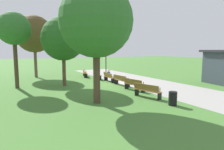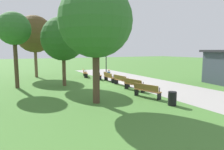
{
  "view_description": "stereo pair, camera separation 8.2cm",
  "coord_description": "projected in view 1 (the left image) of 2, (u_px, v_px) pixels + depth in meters",
  "views": [
    {
      "loc": [
        15.51,
        -8.73,
        3.03
      ],
      "look_at": [
        0.0,
        -0.38,
        0.8
      ],
      "focal_mm": 31.8,
      "sensor_mm": 36.0,
      "label": 1
    },
    {
      "loc": [
        15.55,
        -8.66,
        3.03
      ],
      "look_at": [
        0.0,
        -0.38,
        0.8
      ],
      "focal_mm": 31.8,
      "sensor_mm": 36.0,
      "label": 2
    }
  ],
  "objects": [
    {
      "name": "ground_plane",
      "position": [
        116.0,
        83.0,
        18.04
      ],
      "size": [
        120.0,
        120.0,
        0.0
      ],
      "primitive_type": "plane",
      "color": "#477A33"
    },
    {
      "name": "path_paving",
      "position": [
        140.0,
        81.0,
        19.32
      ],
      "size": [
        25.72,
        5.02,
        0.01
      ],
      "primitive_type": "cube",
      "color": "#A39E99",
      "rests_on": "ground"
    },
    {
      "name": "bench_0",
      "position": [
        85.0,
        73.0,
        22.5
      ],
      "size": [
        1.93,
        0.99,
        0.89
      ],
      "rotation": [
        0.0,
        0.0,
        -0.29
      ],
      "color": "#996633",
      "rests_on": "ground"
    },
    {
      "name": "bench_1",
      "position": [
        97.0,
        74.0,
        20.8
      ],
      "size": [
        1.93,
        0.79,
        0.89
      ],
      "rotation": [
        0.0,
        0.0,
        -0.17
      ],
      "color": "#996633",
      "rests_on": "ground"
    },
    {
      "name": "bench_2",
      "position": [
        109.0,
        77.0,
        18.93
      ],
      "size": [
        1.9,
        0.58,
        0.89
      ],
      "rotation": [
        0.0,
        0.0,
        -0.06
      ],
      "color": "#996633",
      "rests_on": "ground"
    },
    {
      "name": "bench_3",
      "position": [
        121.0,
        80.0,
        16.93
      ],
      "size": [
        1.9,
        0.58,
        0.89
      ],
      "rotation": [
        0.0,
        0.0,
        0.06
      ],
      "color": "#996633",
      "rests_on": "ground"
    },
    {
      "name": "bench_4",
      "position": [
        134.0,
        84.0,
        14.81
      ],
      "size": [
        1.93,
        0.79,
        0.89
      ],
      "rotation": [
        0.0,
        0.0,
        0.17
      ],
      "color": "#996633",
      "rests_on": "ground"
    },
    {
      "name": "bench_5",
      "position": [
        147.0,
        90.0,
        12.62
      ],
      "size": [
        1.93,
        0.99,
        0.89
      ],
      "rotation": [
        0.0,
        0.0,
        0.29
      ],
      "color": "#996633",
      "rests_on": "ground"
    },
    {
      "name": "person_seated",
      "position": [
        110.0,
        75.0,
        19.13
      ],
      "size": [
        0.34,
        0.53,
        1.2
      ],
      "rotation": [
        0.0,
        0.0,
        -0.06
      ],
      "color": "navy",
      "rests_on": "ground"
    },
    {
      "name": "tree_0",
      "position": [
        34.0,
        34.0,
        21.65
      ],
      "size": [
        4.03,
        4.03,
        6.78
      ],
      "color": "brown",
      "rests_on": "ground"
    },
    {
      "name": "tree_1",
      "position": [
        14.0,
        29.0,
        15.3
      ],
      "size": [
        2.55,
        2.55,
        5.95
      ],
      "color": "#4C3828",
      "rests_on": "ground"
    },
    {
      "name": "tree_3",
      "position": [
        96.0,
        21.0,
        10.84
      ],
      "size": [
        4.09,
        4.09,
        6.67
      ],
      "color": "#4C3828",
      "rests_on": "ground"
    },
    {
      "name": "tree_4",
      "position": [
        63.0,
        39.0,
        16.42
      ],
      "size": [
        3.63,
        3.63,
        5.77
      ],
      "color": "brown",
      "rests_on": "ground"
    },
    {
      "name": "lamp_post",
      "position": [
        106.0,
        52.0,
        22.23
      ],
      "size": [
        0.32,
        0.32,
        4.09
      ],
      "color": "black",
      "rests_on": "ground"
    },
    {
      "name": "trash_bin",
      "position": [
        173.0,
        98.0,
        10.88
      ],
      "size": [
        0.46,
        0.46,
        0.77
      ],
      "primitive_type": "cylinder",
      "color": "black",
      "rests_on": "ground"
    }
  ]
}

